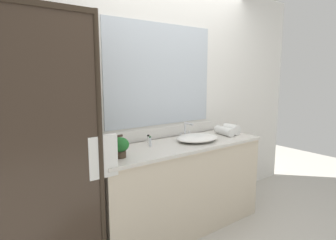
{
  "coord_description": "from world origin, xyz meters",
  "views": [
    {
      "loc": [
        -1.73,
        -2.11,
        1.57
      ],
      "look_at": [
        -0.15,
        0.0,
        1.15
      ],
      "focal_mm": 30.2,
      "sensor_mm": 36.0,
      "label": 1
    }
  ],
  "objects": [
    {
      "name": "potted_plant",
      "position": [
        -0.7,
        -0.07,
        0.99
      ],
      "size": [
        0.16,
        0.16,
        0.17
      ],
      "color": "#473828",
      "rests_on": "vanity_cabinet"
    },
    {
      "name": "wall_back_with_mirror",
      "position": [
        0.0,
        0.34,
        1.31
      ],
      "size": [
        4.4,
        0.06,
        2.6
      ],
      "color": "silver",
      "rests_on": "ground_plane"
    },
    {
      "name": "sink_basin",
      "position": [
        0.21,
        -0.02,
        0.93
      ],
      "size": [
        0.47,
        0.36,
        0.07
      ],
      "primitive_type": "ellipsoid",
      "color": "white",
      "rests_on": "vanity_cabinet"
    },
    {
      "name": "amenity_bottle_body_wash",
      "position": [
        -0.3,
        0.08,
        0.95
      ],
      "size": [
        0.02,
        0.02,
        0.1
      ],
      "color": "silver",
      "rests_on": "vanity_cabinet"
    },
    {
      "name": "rolled_towel_near_edge",
      "position": [
        0.76,
        -0.0,
        0.96
      ],
      "size": [
        0.13,
        0.2,
        0.12
      ],
      "primitive_type": "cylinder",
      "rotation": [
        1.57,
        0.0,
        -0.09
      ],
      "color": "white",
      "rests_on": "vanity_cabinet"
    },
    {
      "name": "ground_plane",
      "position": [
        0.0,
        0.0,
        0.0
      ],
      "size": [
        8.0,
        8.0,
        0.0
      ],
      "primitive_type": "plane",
      "color": "#B7B2A8"
    },
    {
      "name": "vanity_cabinet",
      "position": [
        0.0,
        0.01,
        0.45
      ],
      "size": [
        1.8,
        0.58,
        0.9
      ],
      "color": "beige",
      "rests_on": "ground_plane"
    },
    {
      "name": "faucet",
      "position": [
        0.21,
        0.17,
        0.96
      ],
      "size": [
        0.17,
        0.15,
        0.17
      ],
      "color": "silver",
      "rests_on": "vanity_cabinet"
    },
    {
      "name": "rolled_towel_middle",
      "position": [
        0.65,
        0.01,
        0.95
      ],
      "size": [
        0.13,
        0.27,
        0.09
      ],
      "primitive_type": "cylinder",
      "rotation": [
        1.57,
        0.0,
        -0.17
      ],
      "color": "white",
      "rests_on": "vanity_cabinet"
    },
    {
      "name": "amenity_bottle_shampoo",
      "position": [
        -0.25,
        0.2,
        0.94
      ],
      "size": [
        0.03,
        0.03,
        0.09
      ],
      "color": "white",
      "rests_on": "vanity_cabinet"
    },
    {
      "name": "shower_enclosure",
      "position": [
        -1.28,
        -0.19,
        1.03
      ],
      "size": [
        1.2,
        0.59,
        2.0
      ],
      "color": "#2D2319",
      "rests_on": "ground_plane"
    }
  ]
}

